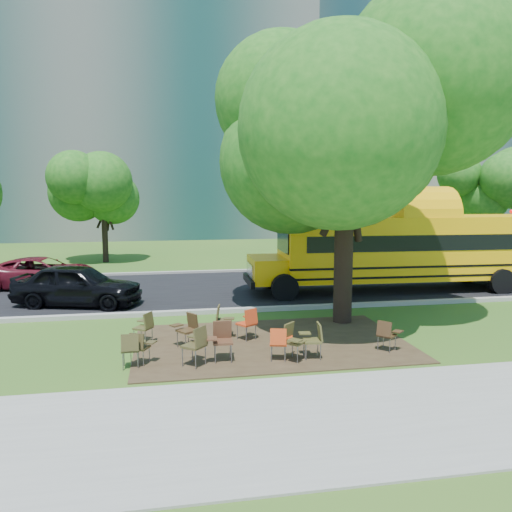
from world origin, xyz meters
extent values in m
plane|color=#29571B|center=(0.00, 0.00, 0.00)|extent=(160.00, 160.00, 0.00)
cube|color=gray|center=(0.00, -5.00, 0.02)|extent=(60.00, 4.00, 0.04)
cube|color=#382819|center=(1.00, -0.50, 0.01)|extent=(7.00, 4.50, 0.03)
cube|color=black|center=(0.00, 7.00, 0.02)|extent=(80.00, 8.00, 0.04)
cube|color=gray|center=(0.00, 3.00, 0.07)|extent=(80.00, 0.25, 0.14)
cube|color=gray|center=(0.00, 11.10, 0.07)|extent=(80.00, 0.25, 0.14)
cube|color=slate|center=(-8.00, 36.00, 11.00)|extent=(38.00, 16.00, 22.00)
cube|color=gray|center=(24.00, 38.00, 12.50)|extent=(30.00, 16.00, 25.00)
cylinder|color=black|center=(-5.00, 16.00, 1.75)|extent=(0.32, 0.32, 3.50)
sphere|color=#165914|center=(-5.00, 16.00, 4.22)|extent=(4.80, 4.80, 4.80)
cylinder|color=black|center=(8.00, 14.00, 2.10)|extent=(0.38, 0.38, 4.20)
sphere|color=#165914|center=(8.00, 14.00, 5.04)|extent=(5.60, 5.60, 5.60)
cylinder|color=black|center=(16.00, 13.00, 1.80)|extent=(0.34, 0.34, 3.60)
sphere|color=#165914|center=(16.00, 13.00, 4.35)|extent=(5.00, 5.00, 5.00)
cylinder|color=black|center=(3.55, 1.17, 2.38)|extent=(0.56, 0.56, 4.76)
sphere|color=#165914|center=(3.55, 1.17, 5.84)|extent=(7.20, 7.20, 7.20)
cube|color=#FEB108|center=(8.21, 5.39, 1.76)|extent=(10.98, 2.80, 2.43)
cube|color=black|center=(8.51, 5.38, 2.03)|extent=(10.39, 2.83, 0.60)
cube|color=#FEB108|center=(2.13, 5.57, 0.99)|extent=(1.35, 2.22, 0.94)
cube|color=black|center=(8.21, 5.39, 1.14)|extent=(11.00, 2.83, 0.08)
cube|color=black|center=(8.21, 5.39, 0.77)|extent=(11.00, 2.83, 0.08)
cylinder|color=black|center=(2.52, 4.32, 0.50)|extent=(1.00, 0.33, 0.99)
cylinder|color=black|center=(2.60, 6.80, 0.50)|extent=(1.00, 0.33, 0.99)
cylinder|color=black|center=(11.05, 4.06, 0.50)|extent=(1.00, 0.33, 0.99)
cylinder|color=black|center=(11.13, 6.54, 0.50)|extent=(1.00, 0.33, 0.99)
cylinder|color=black|center=(12.51, 6.50, 0.50)|extent=(1.00, 0.33, 0.99)
cube|color=#413B1C|center=(-2.49, -1.73, 0.43)|extent=(0.40, 0.38, 0.05)
cube|color=#413B1C|center=(-2.49, -1.90, 0.63)|extent=(0.38, 0.09, 0.38)
cube|color=#413B1C|center=(-2.27, -1.59, 0.54)|extent=(0.21, 0.27, 0.03)
cylinder|color=slate|center=(-2.65, -1.57, 0.21)|extent=(0.02, 0.02, 0.43)
cylinder|color=slate|center=(-2.33, -1.89, 0.21)|extent=(0.02, 0.02, 0.43)
cube|color=#42381C|center=(-2.29, -1.56, 0.40)|extent=(0.49, 0.48, 0.04)
cube|color=#42381C|center=(-2.36, -1.70, 0.60)|extent=(0.36, 0.23, 0.36)
cube|color=#42381C|center=(-2.05, -1.53, 0.51)|extent=(0.28, 0.31, 0.03)
cylinder|color=slate|center=(-2.37, -1.36, 0.20)|extent=(0.02, 0.02, 0.40)
cylinder|color=slate|center=(-2.22, -1.76, 0.20)|extent=(0.02, 0.02, 0.40)
cube|color=#423A1C|center=(-1.09, -1.91, 0.49)|extent=(0.62, 0.63, 0.05)
cube|color=#423A1C|center=(-0.94, -2.04, 0.72)|extent=(0.36, 0.40, 0.43)
cube|color=#423A1C|center=(-1.04, -1.61, 0.62)|extent=(0.38, 0.38, 0.03)
cylinder|color=slate|center=(-1.35, -1.93, 0.24)|extent=(0.03, 0.03, 0.49)
cylinder|color=slate|center=(-0.83, -1.89, 0.24)|extent=(0.03, 0.03, 0.49)
cube|color=#4F2E1C|center=(-0.41, -1.72, 0.49)|extent=(0.48, 0.46, 0.05)
cube|color=#4F2E1C|center=(-0.40, -1.53, 0.72)|extent=(0.44, 0.13, 0.43)
cube|color=#4F2E1C|center=(-0.68, -1.85, 0.61)|extent=(0.26, 0.32, 0.03)
cylinder|color=slate|center=(-0.24, -1.91, 0.24)|extent=(0.03, 0.03, 0.49)
cylinder|color=slate|center=(-0.58, -1.52, 0.24)|extent=(0.03, 0.03, 0.49)
cube|color=#C93F15|center=(0.87, -1.87, 0.42)|extent=(0.47, 0.46, 0.05)
cube|color=#C93F15|center=(0.83, -2.03, 0.63)|extent=(0.39, 0.18, 0.38)
cube|color=#C93F15|center=(1.12, -1.80, 0.53)|extent=(0.26, 0.31, 0.03)
cylinder|color=slate|center=(0.76, -1.68, 0.21)|extent=(0.02, 0.02, 0.42)
cylinder|color=slate|center=(0.99, -2.06, 0.21)|extent=(0.02, 0.02, 0.42)
cube|color=#48411F|center=(1.25, -1.96, 0.46)|extent=(0.59, 0.59, 0.05)
cube|color=#48411F|center=(1.12, -1.82, 0.69)|extent=(0.36, 0.36, 0.41)
cube|color=#48411F|center=(1.17, -2.23, 0.58)|extent=(0.36, 0.36, 0.03)
cylinder|color=slate|center=(1.49, -1.96, 0.23)|extent=(0.02, 0.02, 0.46)
cylinder|color=slate|center=(1.00, -1.95, 0.23)|extent=(0.02, 0.02, 0.46)
cube|color=#4C4721|center=(1.68, -1.91, 0.45)|extent=(0.45, 0.46, 0.05)
cube|color=#4C4721|center=(1.86, -1.93, 0.67)|extent=(0.14, 0.41, 0.40)
cube|color=#4C4721|center=(1.56, -1.66, 0.57)|extent=(0.30, 0.25, 0.03)
cylinder|color=slate|center=(1.49, -2.06, 0.23)|extent=(0.02, 0.02, 0.45)
cylinder|color=slate|center=(1.86, -1.76, 0.23)|extent=(0.02, 0.02, 0.45)
cube|color=#3F2916|center=(3.66, -1.68, 0.41)|extent=(0.53, 0.53, 0.05)
cube|color=#3F2916|center=(3.53, -1.79, 0.62)|extent=(0.30, 0.34, 0.37)
cube|color=#3F2916|center=(3.90, -1.77, 0.52)|extent=(0.33, 0.32, 0.03)
cylinder|color=slate|center=(3.68, -1.46, 0.21)|extent=(0.02, 0.02, 0.41)
cylinder|color=slate|center=(3.64, -1.90, 0.21)|extent=(0.02, 0.02, 0.41)
cube|color=#46411E|center=(-2.29, -0.01, 0.44)|extent=(0.54, 0.55, 0.05)
cube|color=#46411E|center=(-2.14, -0.09, 0.66)|extent=(0.28, 0.38, 0.39)
cube|color=#46411E|center=(-2.29, 0.27, 0.56)|extent=(0.35, 0.32, 0.03)
cylinder|color=slate|center=(-2.52, -0.07, 0.22)|extent=(0.02, 0.02, 0.44)
cylinder|color=slate|center=(-2.06, 0.05, 0.22)|extent=(0.02, 0.02, 0.44)
cube|color=#402C17|center=(-1.19, -0.52, 0.46)|extent=(0.57, 0.58, 0.05)
cube|color=#402C17|center=(-1.04, -0.42, 0.68)|extent=(0.31, 0.39, 0.41)
cube|color=#402C17|center=(-1.44, -0.40, 0.58)|extent=(0.36, 0.34, 0.03)
cylinder|color=slate|center=(-1.24, -0.76, 0.23)|extent=(0.02, 0.02, 0.46)
cylinder|color=slate|center=(-1.14, -0.29, 0.23)|extent=(0.02, 0.02, 0.46)
cube|color=#483D1F|center=(-0.13, 0.34, 0.45)|extent=(0.47, 0.49, 0.05)
cube|color=#483D1F|center=(-0.31, 0.37, 0.66)|extent=(0.17, 0.41, 0.40)
cube|color=#483D1F|center=(-0.04, 0.07, 0.57)|extent=(0.32, 0.27, 0.03)
cylinder|color=slate|center=(0.07, 0.47, 0.22)|extent=(0.02, 0.02, 0.45)
cylinder|color=slate|center=(-0.33, 0.20, 0.22)|extent=(0.02, 0.02, 0.45)
cube|color=red|center=(0.40, -0.15, 0.46)|extent=(0.58, 0.57, 0.05)
cube|color=red|center=(0.50, -0.30, 0.68)|extent=(0.39, 0.31, 0.41)
cube|color=red|center=(0.52, 0.11, 0.58)|extent=(0.34, 0.36, 0.03)
cylinder|color=slate|center=(0.16, -0.10, 0.23)|extent=(0.02, 0.02, 0.46)
cylinder|color=slate|center=(0.64, -0.20, 0.23)|extent=(0.02, 0.02, 0.46)
imported|color=black|center=(-4.68, 4.87, 0.74)|extent=(4.65, 2.87, 1.48)
imported|color=#540E19|center=(-6.67, 8.58, 0.64)|extent=(4.77, 2.54, 1.27)
camera|label=1|loc=(-1.66, -12.86, 3.93)|focal=35.00mm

